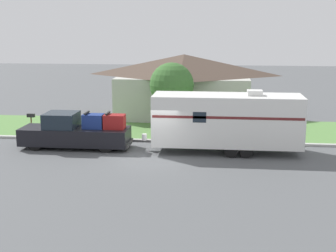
% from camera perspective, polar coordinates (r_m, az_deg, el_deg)
% --- Properties ---
extents(ground_plane, '(120.00, 120.00, 0.00)m').
position_cam_1_polar(ground_plane, '(24.50, -1.81, -4.10)').
color(ground_plane, '#515456').
extents(curb_strip, '(80.00, 0.30, 0.14)m').
position_cam_1_polar(curb_strip, '(28.07, -0.76, -1.83)').
color(curb_strip, '#ADADA8').
rests_on(curb_strip, ground_plane).
extents(lawn_strip, '(80.00, 7.00, 0.03)m').
position_cam_1_polar(lawn_strip, '(31.62, 0.04, -0.34)').
color(lawn_strip, '#568442').
rests_on(lawn_strip, ground_plane).
extents(house_across_street, '(10.56, 7.39, 4.71)m').
position_cam_1_polar(house_across_street, '(36.22, 1.95, 5.14)').
color(house_across_street, '#B2B2A8').
rests_on(house_across_street, ground_plane).
extents(pickup_truck, '(6.27, 1.95, 2.10)m').
position_cam_1_polar(pickup_truck, '(27.07, -11.20, -0.75)').
color(pickup_truck, black).
rests_on(pickup_truck, ground_plane).
extents(travel_trailer, '(9.25, 2.43, 3.47)m').
position_cam_1_polar(travel_trailer, '(25.68, 7.20, 0.74)').
color(travel_trailer, black).
rests_on(travel_trailer, ground_plane).
extents(mailbox, '(0.48, 0.20, 1.40)m').
position_cam_1_polar(mailbox, '(30.83, -16.35, 0.85)').
color(mailbox, brown).
rests_on(mailbox, ground_plane).
extents(tree_in_yard, '(2.95, 2.95, 4.48)m').
position_cam_1_polar(tree_in_yard, '(31.13, 0.46, 5.04)').
color(tree_in_yard, brown).
rests_on(tree_in_yard, ground_plane).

